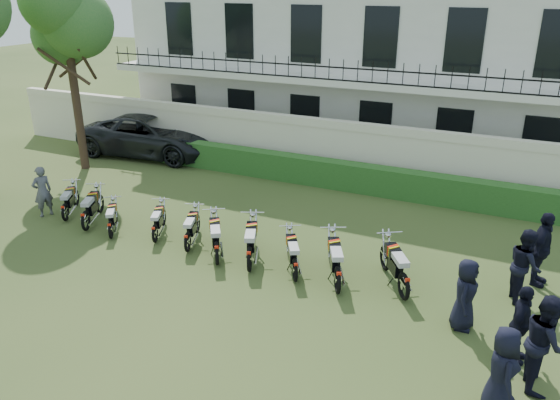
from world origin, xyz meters
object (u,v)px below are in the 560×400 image
at_px(motorcycle_5, 216,248).
at_px(officer_3, 465,294).
at_px(officer_1, 545,342).
at_px(motorcycle_6, 249,254).
at_px(tree_west_near, 65,15).
at_px(motorcycle_8, 338,274).
at_px(suv, 152,135).
at_px(officer_4, 525,265).
at_px(motorcycle_3, 155,229).
at_px(inspector, 42,191).
at_px(officer_5, 542,249).
at_px(motorcycle_2, 110,226).
at_px(motorcycle_4, 187,237).
at_px(motorcycle_7, 295,265).
at_px(motorcycle_9, 404,280).
at_px(motorcycle_1, 85,216).
at_px(officer_2, 520,324).
at_px(officer_0, 502,371).
at_px(motorcycle_0, 65,208).

relative_size(motorcycle_5, officer_3, 1.06).
bearing_deg(officer_1, motorcycle_6, 69.38).
height_order(tree_west_near, motorcycle_5, tree_west_near).
xyz_separation_m(motorcycle_8, suv, (-11.12, 7.39, 0.33)).
bearing_deg(officer_4, motorcycle_3, 80.37).
distance_m(motorcycle_3, inspector, 4.44).
height_order(tree_west_near, motorcycle_6, tree_west_near).
xyz_separation_m(suv, officer_5, (15.45, -4.84, 0.09)).
bearing_deg(motorcycle_2, motorcycle_4, -28.72).
bearing_deg(officer_5, officer_4, 172.07).
distance_m(motorcycle_7, motorcycle_9, 2.68).
bearing_deg(motorcycle_5, motorcycle_3, 136.66).
bearing_deg(officer_5, motorcycle_7, 125.79).
xyz_separation_m(motorcycle_1, officer_2, (12.11, -0.99, 0.34)).
distance_m(officer_1, officer_2, 0.75).
height_order(motorcycle_2, motorcycle_5, motorcycle_5).
bearing_deg(inspector, officer_2, 106.24).
bearing_deg(officer_5, motorcycle_5, 119.95).
bearing_deg(officer_2, suv, 68.78).
relative_size(motorcycle_6, inspector, 1.17).
xyz_separation_m(motorcycle_2, officer_5, (11.35, 2.51, 0.54)).
bearing_deg(suv, officer_1, -125.41).
relative_size(motorcycle_7, motorcycle_9, 0.90).
bearing_deg(motorcycle_5, motorcycle_4, 131.40).
xyz_separation_m(officer_1, officer_3, (-1.55, 1.31, -0.14)).
height_order(motorcycle_4, motorcycle_5, motorcycle_5).
distance_m(motorcycle_1, motorcycle_7, 6.91).
bearing_deg(inspector, motorcycle_9, 111.17).
bearing_deg(officer_0, motorcycle_6, 49.57).
bearing_deg(officer_4, officer_3, 131.46).
bearing_deg(officer_4, motorcycle_0, 78.32).
bearing_deg(officer_1, officer_0, 140.31).
bearing_deg(inspector, suv, -150.04).
xyz_separation_m(tree_west_near, motorcycle_6, (9.99, -4.66, -5.37)).
bearing_deg(officer_1, motorcycle_1, 74.41).
bearing_deg(motorcycle_5, suv, 102.52).
bearing_deg(officer_1, motorcycle_0, 73.90).
bearing_deg(officer_1, motorcycle_7, 66.37).
distance_m(motorcycle_1, motorcycle_5, 4.69).
bearing_deg(inspector, tree_west_near, -129.64).
height_order(motorcycle_9, officer_1, officer_1).
bearing_deg(officer_0, officer_3, 3.03).
bearing_deg(motorcycle_9, officer_1, -64.41).
bearing_deg(officer_1, suv, 52.11).
bearing_deg(motorcycle_0, motorcycle_9, -29.71).
distance_m(motorcycle_0, motorcycle_6, 6.75).
height_order(tree_west_near, motorcycle_3, tree_west_near).
relative_size(suv, officer_5, 3.24).
distance_m(motorcycle_8, officer_3, 2.93).
height_order(suv, inspector, suv).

